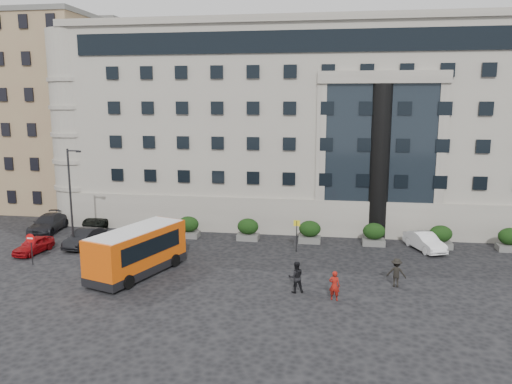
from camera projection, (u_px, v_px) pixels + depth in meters
ground at (213, 269)px, 34.85m from camera, size 120.00×120.00×0.00m
civic_building at (314, 125)px, 53.72m from camera, size 44.00×24.00×18.00m
entrance_column at (379, 162)px, 41.91m from camera, size 1.80×1.80×13.00m
apartment_near at (45, 115)px, 56.05m from camera, size 14.00×14.00×20.00m
apartment_far at (94, 105)px, 73.81m from camera, size 13.00×13.00×22.00m
hedge_a at (188, 227)px, 42.86m from camera, size 1.80×1.26×1.84m
hedge_b at (248, 229)px, 42.09m from camera, size 1.80×1.26×1.84m
hedge_c at (310, 232)px, 41.32m from camera, size 1.80×1.26×1.84m
hedge_d at (374, 234)px, 40.54m from camera, size 1.80×1.26×1.84m
hedge_e at (441, 237)px, 39.77m from camera, size 1.80×1.26×1.84m
hedge_f at (510, 239)px, 39.00m from camera, size 1.80×1.26×1.84m
street_lamp at (71, 195)px, 38.75m from camera, size 1.16×0.18×8.00m
bus_stop_sign at (297, 230)px, 38.58m from camera, size 0.50×0.08×2.52m
no_entry_sign at (31, 243)px, 35.47m from camera, size 0.64×0.16×2.32m
minibus at (137, 249)px, 33.62m from camera, size 4.93×8.00×3.16m
red_truck at (106, 195)px, 53.72m from camera, size 3.77×6.33×3.19m
parked_car_a at (34, 245)px, 38.50m from camera, size 1.83×3.78×1.24m
parked_car_b at (85, 238)px, 40.24m from camera, size 2.01×4.45×1.42m
parked_car_c at (48, 223)px, 44.74m from camera, size 2.82×5.51×1.53m
parked_car_d at (103, 218)px, 47.09m from camera, size 2.56×4.91×1.32m
white_taxi at (425, 241)px, 39.23m from camera, size 2.99×4.52×1.41m
pedestrian_a at (334, 286)px, 29.34m from camera, size 0.74×0.58×1.80m
pedestrian_b at (296, 277)px, 30.52m from camera, size 1.13×0.99×1.97m
pedestrian_c at (396, 273)px, 31.48m from camera, size 1.30×0.89×1.85m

